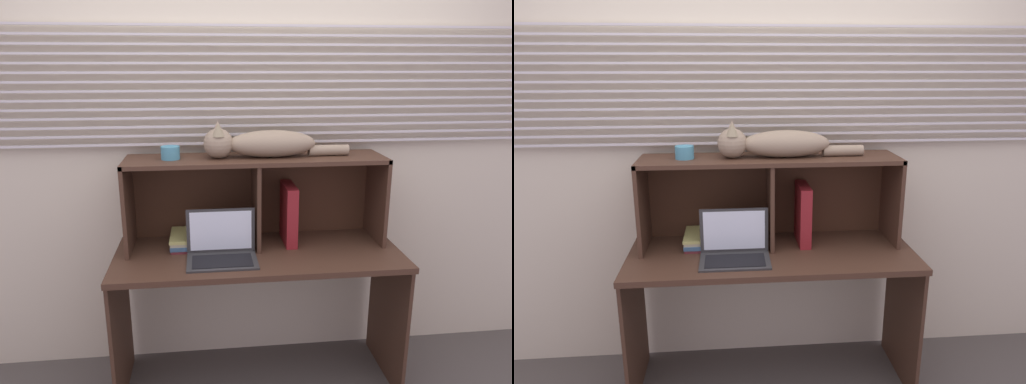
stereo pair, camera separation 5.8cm
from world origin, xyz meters
The scene contains 8 objects.
back_panel_with_blinds centered at (0.00, 0.55, 1.26)m, with size 4.40×0.08×2.50m.
desk centered at (0.00, 0.22, 0.62)m, with size 1.47×0.58×0.77m.
hutch_shelf_unit centered at (0.00, 0.38, 1.10)m, with size 1.34×0.31×0.47m.
cat centered at (0.02, 0.34, 1.32)m, with size 0.75×0.16×0.18m.
laptop centered at (-0.19, 0.15, 0.83)m, with size 0.34×0.22×0.24m.
binder_upright centered at (0.18, 0.34, 0.93)m, with size 0.06×0.23×0.32m, color maroon.
book_stack centered at (-0.38, 0.35, 0.81)m, with size 0.15×0.25×0.07m.
small_basket centered at (-0.43, 0.34, 1.28)m, with size 0.09×0.09×0.07m, color teal.
Camera 1 is at (-0.26, -1.97, 1.72)m, focal length 32.41 mm.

